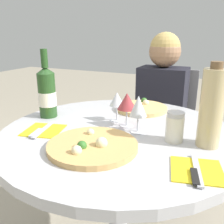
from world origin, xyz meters
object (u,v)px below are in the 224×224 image
Objects in this scene: chair_behind_diner at (162,134)px; wine_bottle at (47,93)px; seated_diner at (158,125)px; pizza_large at (92,145)px; dining_table at (119,161)px; tall_carafe at (212,108)px.

wine_bottle is (-0.38, -0.83, 0.47)m from chair_behind_diner.
seated_diner is 3.64× the size of pizza_large.
chair_behind_diner reaches higher than pizza_large.
pizza_large is 1.00× the size of wine_bottle.
wine_bottle is at bearing 61.32° from seated_diner.
chair_behind_diner is 0.78× the size of seated_diner.
pizza_large is 0.44m from wine_bottle.
wine_bottle is at bearing 148.90° from pizza_large.
chair_behind_diner is 0.19m from seated_diner.
chair_behind_diner is at bearing 90.67° from dining_table.
dining_table is 3.09× the size of pizza_large.
tall_carafe reaches higher than dining_table.
dining_table is at bearing 84.71° from pizza_large.
dining_table is at bearing 90.67° from chair_behind_diner.
seated_diner is 0.86m from wine_bottle.
wine_bottle reaches higher than dining_table.
tall_carafe is (0.35, 0.00, 0.29)m from dining_table.
tall_carafe is (0.36, -0.85, 0.49)m from chair_behind_diner.
wine_bottle is at bearing 178.38° from tall_carafe.
seated_diner is 3.63× the size of wine_bottle.
seated_diner is at bearing 90.00° from chair_behind_diner.
pizza_large is at bearing 89.48° from seated_diner.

